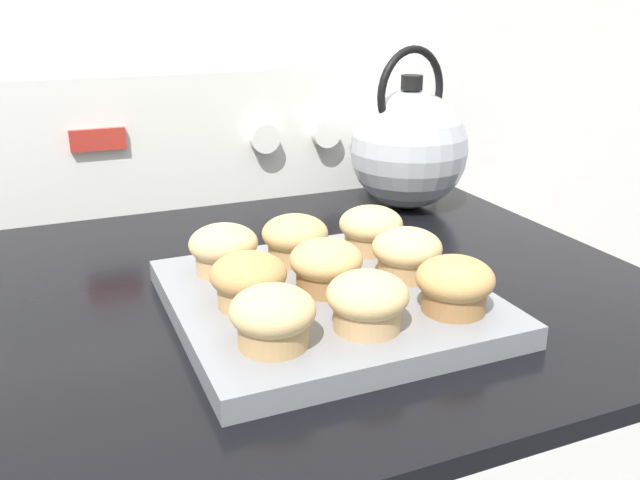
{
  "coord_description": "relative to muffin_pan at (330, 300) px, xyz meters",
  "views": [
    {
      "loc": [
        -0.24,
        -0.29,
        1.17
      ],
      "look_at": [
        0.01,
        0.31,
        0.93
      ],
      "focal_mm": 38.0,
      "sensor_mm": 36.0,
      "label": 1
    }
  ],
  "objects": [
    {
      "name": "muffin_r2_c1",
      "position": [
        -0.0,
        0.09,
        0.04
      ],
      "size": [
        0.07,
        0.07,
        0.05
      ],
      "color": "tan",
      "rests_on": "muffin_pan"
    },
    {
      "name": "muffin_r0_c0",
      "position": [
        -0.09,
        -0.08,
        0.04
      ],
      "size": [
        0.07,
        0.07,
        0.05
      ],
      "color": "tan",
      "rests_on": "muffin_pan"
    },
    {
      "name": "muffin_r1_c2",
      "position": [
        0.08,
        0.0,
        0.04
      ],
      "size": [
        0.07,
        0.07,
        0.05
      ],
      "color": "tan",
      "rests_on": "muffin_pan"
    },
    {
      "name": "muffin_r2_c2",
      "position": [
        0.09,
        0.08,
        0.04
      ],
      "size": [
        0.07,
        0.07,
        0.05
      ],
      "color": "tan",
      "rests_on": "muffin_pan"
    },
    {
      "name": "muffin_r0_c1",
      "position": [
        0.0,
        -0.09,
        0.04
      ],
      "size": [
        0.07,
        0.07,
        0.05
      ],
      "color": "tan",
      "rests_on": "muffin_pan"
    },
    {
      "name": "tea_kettle",
      "position": [
        0.24,
        0.27,
        0.08
      ],
      "size": [
        0.2,
        0.17,
        0.23
      ],
      "color": "#ADAFB5",
      "rests_on": "stove_range"
    },
    {
      "name": "muffin_pan",
      "position": [
        0.0,
        0.0,
        0.0
      ],
      "size": [
        0.29,
        0.29,
        0.02
      ],
      "color": "slate",
      "rests_on": "stove_range"
    },
    {
      "name": "control_panel",
      "position": [
        -0.0,
        0.42,
        0.08
      ],
      "size": [
        0.73,
        0.07,
        0.19
      ],
      "color": "white",
      "rests_on": "stove_range"
    },
    {
      "name": "muffin_r1_c1",
      "position": [
        0.0,
        0.0,
        0.04
      ],
      "size": [
        0.07,
        0.07,
        0.05
      ],
      "color": "olive",
      "rests_on": "muffin_pan"
    },
    {
      "name": "muffin_r1_c0",
      "position": [
        -0.08,
        -0.0,
        0.04
      ],
      "size": [
        0.07,
        0.07,
        0.05
      ],
      "color": "tan",
      "rests_on": "muffin_pan"
    },
    {
      "name": "muffin_r0_c2",
      "position": [
        0.08,
        -0.08,
        0.04
      ],
      "size": [
        0.07,
        0.07,
        0.05
      ],
      "color": "olive",
      "rests_on": "muffin_pan"
    },
    {
      "name": "muffin_r2_c0",
      "position": [
        -0.08,
        0.08,
        0.04
      ],
      "size": [
        0.07,
        0.07,
        0.05
      ],
      "color": "tan",
      "rests_on": "muffin_pan"
    }
  ]
}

